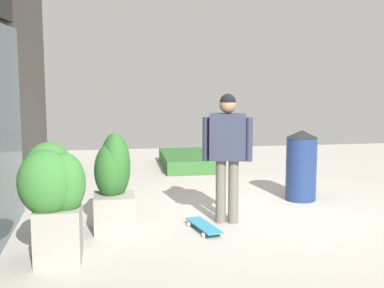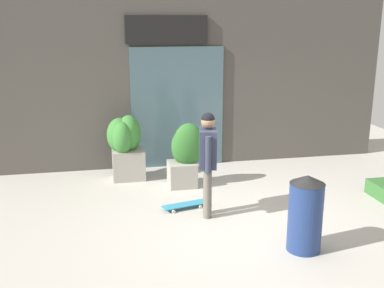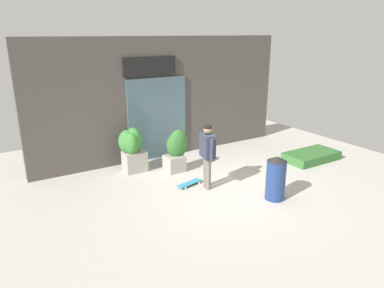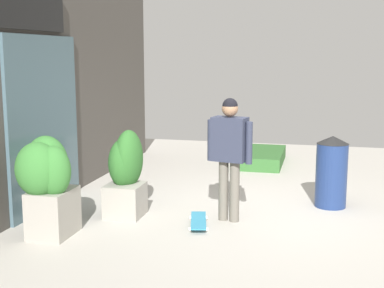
{
  "view_description": "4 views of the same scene",
  "coord_description": "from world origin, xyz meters",
  "px_view_note": "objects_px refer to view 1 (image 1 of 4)",
  "views": [
    {
      "loc": [
        -7.14,
        1.7,
        2.05
      ],
      "look_at": [
        -0.48,
        0.71,
        1.06
      ],
      "focal_mm": 52.1,
      "sensor_mm": 36.0,
      "label": 1
    },
    {
      "loc": [
        -1.89,
        -6.32,
        2.98
      ],
      "look_at": [
        -0.48,
        0.71,
        1.06
      ],
      "focal_mm": 43.01,
      "sensor_mm": 36.0,
      "label": 2
    },
    {
      "loc": [
        -4.95,
        -6.54,
        3.75
      ],
      "look_at": [
        -0.48,
        0.71,
        1.06
      ],
      "focal_mm": 33.13,
      "sensor_mm": 36.0,
      "label": 3
    },
    {
      "loc": [
        -7.13,
        -0.92,
        2.24
      ],
      "look_at": [
        -0.48,
        0.71,
        1.06
      ],
      "focal_mm": 49.41,
      "sensor_mm": 36.0,
      "label": 4
    }
  ],
  "objects_px": {
    "skateboarder": "(227,145)",
    "planter_box_left": "(53,195)",
    "planter_box_right": "(114,180)",
    "trash_bin": "(301,165)",
    "skateboard": "(204,226)"
  },
  "relations": [
    {
      "from": "skateboard",
      "to": "skateboarder",
      "type": "bearing_deg",
      "value": 117.51
    },
    {
      "from": "skateboarder",
      "to": "planter_box_right",
      "type": "distance_m",
      "value": 1.49
    },
    {
      "from": "planter_box_right",
      "to": "trash_bin",
      "type": "xyz_separation_m",
      "value": [
        1.1,
        -2.78,
        -0.09
      ]
    },
    {
      "from": "skateboarder",
      "to": "trash_bin",
      "type": "distance_m",
      "value": 1.75
    },
    {
      "from": "skateboarder",
      "to": "trash_bin",
      "type": "xyz_separation_m",
      "value": [
        1.01,
        -1.34,
        -0.49
      ]
    },
    {
      "from": "skateboarder",
      "to": "planter_box_left",
      "type": "distance_m",
      "value": 2.37
    },
    {
      "from": "planter_box_right",
      "to": "skateboarder",
      "type": "bearing_deg",
      "value": -86.69
    },
    {
      "from": "planter_box_left",
      "to": "planter_box_right",
      "type": "xyz_separation_m",
      "value": [
        1.06,
        -0.61,
        -0.1
      ]
    },
    {
      "from": "skateboarder",
      "to": "skateboard",
      "type": "xyz_separation_m",
      "value": [
        -0.3,
        0.35,
        -0.96
      ]
    },
    {
      "from": "trash_bin",
      "to": "skateboarder",
      "type": "bearing_deg",
      "value": 127.05
    },
    {
      "from": "skateboarder",
      "to": "skateboard",
      "type": "distance_m",
      "value": 1.06
    },
    {
      "from": "skateboard",
      "to": "planter_box_left",
      "type": "xyz_separation_m",
      "value": [
        -0.84,
        1.7,
        0.66
      ]
    },
    {
      "from": "skateboarder",
      "to": "planter_box_right",
      "type": "height_order",
      "value": "skateboarder"
    },
    {
      "from": "planter_box_left",
      "to": "planter_box_right",
      "type": "bearing_deg",
      "value": -30.06
    },
    {
      "from": "skateboarder",
      "to": "skateboard",
      "type": "height_order",
      "value": "skateboarder"
    }
  ]
}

